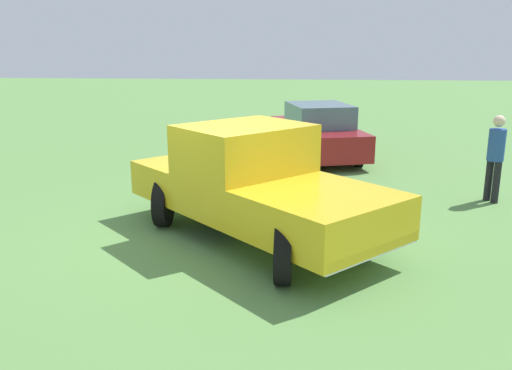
% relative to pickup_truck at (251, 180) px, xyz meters
% --- Properties ---
extents(ground_plane, '(80.00, 80.00, 0.00)m').
position_rel_pickup_truck_xyz_m(ground_plane, '(0.04, 0.59, -0.95)').
color(ground_plane, '#5B8C47').
extents(pickup_truck, '(4.76, 4.74, 1.83)m').
position_rel_pickup_truck_xyz_m(pickup_truck, '(0.00, 0.00, 0.00)').
color(pickup_truck, black).
rests_on(pickup_truck, ground_plane).
extents(sedan_far, '(4.51, 2.78, 1.50)m').
position_rel_pickup_truck_xyz_m(sedan_far, '(6.52, -1.21, -0.25)').
color(sedan_far, black).
rests_on(sedan_far, ground_plane).
extents(person_bystander, '(0.43, 0.43, 1.74)m').
position_rel_pickup_truck_xyz_m(person_bystander, '(2.43, -4.61, 0.03)').
color(person_bystander, black).
rests_on(person_bystander, ground_plane).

